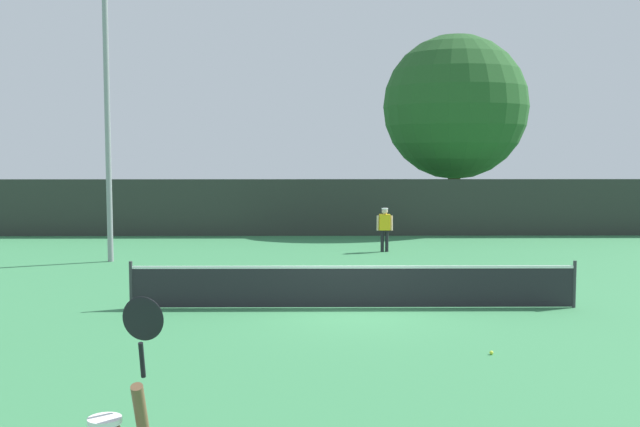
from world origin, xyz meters
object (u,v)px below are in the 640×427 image
at_px(large_tree, 455,107).
at_px(parked_car_near, 467,208).
at_px(tennis_ball, 491,353).
at_px(player_receiving, 385,225).
at_px(light_pole, 107,98).

xyz_separation_m(large_tree, parked_car_near, (1.00, 1.96, -4.74)).
relative_size(tennis_ball, large_tree, 0.01).
distance_m(large_tree, parked_car_near, 5.23).
distance_m(player_receiving, light_pole, 10.24).
xyz_separation_m(tennis_ball, light_pole, (-9.61, 11.15, 5.18)).
bearing_deg(player_receiving, parked_car_near, -116.29).
bearing_deg(large_tree, parked_car_near, 62.85).
xyz_separation_m(player_receiving, large_tree, (3.95, 8.07, 4.59)).
xyz_separation_m(player_receiving, tennis_ball, (0.58, -13.40, -0.90)).
relative_size(player_receiving, parked_car_near, 0.35).
xyz_separation_m(tennis_ball, large_tree, (3.37, 21.47, 5.48)).
bearing_deg(tennis_ball, large_tree, 81.09).
xyz_separation_m(tennis_ball, parked_car_near, (4.37, 23.43, 0.74)).
height_order(large_tree, parked_car_near, large_tree).
height_order(tennis_ball, light_pole, light_pole).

